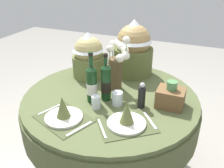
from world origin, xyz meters
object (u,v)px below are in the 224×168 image
place_setting_right (127,118)px  tumbler_near_left (117,98)px  wine_bottle_centre (92,84)px  gift_tub_back_centre (133,46)px  pepper_mill (142,96)px  tumbler_near_right (96,102)px  place_setting_left (63,113)px  flower_vase (117,67)px  gift_tub_back_left (89,54)px  woven_basket_side_right (171,97)px  wine_bottle_left (106,82)px  dining_table (110,112)px

place_setting_right → tumbler_near_left: 0.24m
wine_bottle_centre → gift_tub_back_centre: bearing=78.7°
pepper_mill → tumbler_near_right: bearing=-154.8°
place_setting_left → flower_vase: size_ratio=0.95×
gift_tub_back_left → pepper_mill: bearing=-29.7°
wine_bottle_centre → tumbler_near_right: 0.14m
wine_bottle_centre → tumbler_near_left: size_ratio=3.75×
place_setting_right → gift_tub_back_left: (-0.54, 0.55, 0.15)m
tumbler_near_right → place_setting_right: bearing=-21.5°
pepper_mill → woven_basket_side_right: 0.20m
wine_bottle_left → pepper_mill: (0.27, -0.01, -0.05)m
dining_table → tumbler_near_right: 0.28m
dining_table → place_setting_left: 0.47m
dining_table → wine_bottle_centre: bearing=-125.9°
place_setting_right → woven_basket_side_right: (0.20, 0.33, 0.02)m
dining_table → tumbler_near_left: 0.24m
gift_tub_back_centre → place_setting_left: bearing=-102.1°
place_setting_right → tumbler_near_left: bearing=125.1°
flower_vase → dining_table: bearing=-92.1°
place_setting_left → gift_tub_back_centre: size_ratio=0.86×
tumbler_near_left → woven_basket_side_right: (0.34, 0.13, 0.02)m
pepper_mill → place_setting_left: bearing=-141.6°
wine_bottle_centre → tumbler_near_left: 0.21m
gift_tub_back_left → dining_table: bearing=-39.9°
place_setting_right → gift_tub_back_centre: 0.80m
flower_vase → gift_tub_back_left: (-0.31, 0.14, 0.01)m
dining_table → wine_bottle_left: size_ratio=3.79×
dining_table → wine_bottle_left: bearing=-96.9°
place_setting_right → tumbler_near_left: (-0.14, 0.20, 0.00)m
wine_bottle_centre → dining_table: bearing=54.1°
gift_tub_back_centre → place_setting_right: bearing=-74.3°
flower_vase → gift_tub_back_centre: size_ratio=0.90×
tumbler_near_left → wine_bottle_left: bearing=158.4°
dining_table → tumbler_near_right: tumbler_near_right is taller
tumbler_near_right → wine_bottle_left: bearing=84.1°
flower_vase → woven_basket_side_right: size_ratio=2.32×
gift_tub_back_centre → woven_basket_side_right: (0.41, -0.42, -0.18)m
wine_bottle_left → tumbler_near_right: 0.17m
flower_vase → wine_bottle_centre: (-0.09, -0.24, -0.05)m
dining_table → gift_tub_back_left: gift_tub_back_left is taller
pepper_mill → gift_tub_back_centre: bearing=114.5°
dining_table → gift_tub_back_centre: bearing=86.7°
woven_basket_side_right → gift_tub_back_left: bearing=162.9°
wine_bottle_left → place_setting_left: bearing=-113.8°
wine_bottle_centre → woven_basket_side_right: 0.55m
tumbler_near_left → woven_basket_side_right: bearing=20.6°
tumbler_near_left → tumbler_near_right: size_ratio=1.06×
tumbler_near_left → dining_table: bearing=133.3°
place_setting_left → tumbler_near_left: bearing=49.5°
gift_tub_back_centre → tumbler_near_right: bearing=-94.2°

